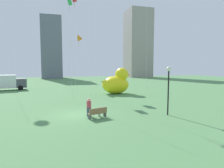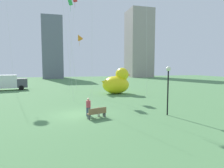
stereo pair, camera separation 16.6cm
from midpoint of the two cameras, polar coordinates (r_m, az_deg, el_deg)
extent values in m
plane|color=#53864F|center=(17.66, -10.10, -9.06)|extent=(140.00, 140.00, 0.00)
cube|color=olive|center=(16.20, -4.37, -8.76)|extent=(1.71, 0.95, 0.06)
cube|color=olive|center=(15.98, -4.03, -8.01)|extent=(1.59, 0.58, 0.45)
cube|color=#47474C|center=(15.92, -6.75, -9.86)|extent=(0.19, 0.38, 0.39)
cube|color=#47474C|center=(16.62, -2.08, -9.19)|extent=(0.19, 0.38, 0.39)
cylinder|color=#38476B|center=(16.87, -7.18, -8.31)|extent=(0.18, 0.18, 0.79)
cylinder|color=#38476B|center=(16.90, -6.50, -8.28)|extent=(0.18, 0.18, 0.79)
cylinder|color=#B23F4C|center=(16.74, -6.87, -6.00)|extent=(0.39, 0.39, 0.59)
sphere|color=#D8AD8C|center=(16.67, -6.88, -4.62)|extent=(0.23, 0.23, 0.23)
cylinder|color=silver|center=(16.74, -3.94, -9.05)|extent=(0.09, 0.09, 0.41)
cylinder|color=silver|center=(16.76, -3.59, -9.04)|extent=(0.09, 0.09, 0.41)
cylinder|color=#D85999|center=(16.67, -3.77, -7.85)|extent=(0.21, 0.21, 0.31)
sphere|color=#D8AD8C|center=(16.62, -3.78, -7.13)|extent=(0.12, 0.12, 0.12)
ellipsoid|color=yellow|center=(30.72, 1.33, -0.25)|extent=(4.41, 3.26, 2.88)
sphere|color=yellow|center=(30.92, 3.21, 2.93)|extent=(2.15, 2.15, 2.15)
cone|color=orange|center=(31.25, 4.90, 2.75)|extent=(0.97, 0.97, 0.97)
cone|color=yellow|center=(30.19, -2.16, 0.56)|extent=(1.32, 1.15, 1.38)
cylinder|color=black|center=(17.57, 16.74, -2.65)|extent=(0.12, 0.12, 3.99)
sphere|color=#EAEACC|center=(17.42, 16.92, 4.41)|extent=(0.42, 0.42, 0.42)
cube|color=white|center=(40.22, -29.95, 0.63)|extent=(4.99, 3.30, 2.40)
cube|color=#4C4C56|center=(40.30, -25.40, 0.31)|extent=(2.27, 2.65, 1.68)
cylinder|color=black|center=(40.36, -25.64, -0.89)|extent=(1.43, 2.54, 0.90)
cube|color=slate|center=(78.46, -17.28, 10.24)|extent=(7.51, 10.17, 23.32)
cube|color=#9E938C|center=(85.39, 8.15, 11.83)|extent=(9.88, 10.65, 28.83)
cylinder|color=silver|center=(25.04, -5.86, 12.17)|extent=(0.04, 0.74, 14.79)
cylinder|color=silver|center=(26.48, -13.49, 14.66)|extent=(1.43, 3.93, 17.52)
cylinder|color=silver|center=(37.41, -11.49, 6.18)|extent=(1.07, 2.57, 10.16)
cone|color=orange|center=(38.48, -9.73, 13.77)|extent=(1.88, 1.75, 1.53)
cylinder|color=orange|center=(38.35, -9.71, 12.44)|extent=(0.04, 0.04, 1.60)
cylinder|color=silver|center=(38.72, -11.89, 11.76)|extent=(1.62, 1.57, 17.74)
cylinder|color=red|center=(41.25, -11.02, 22.69)|extent=(0.04, 0.04, 1.60)
cylinder|color=silver|center=(35.95, -12.02, 10.73)|extent=(1.36, 0.23, 15.80)
cube|color=green|center=(36.93, -12.38, 23.12)|extent=(0.98, 0.79, 1.22)
cylinder|color=green|center=(36.66, -12.35, 21.78)|extent=(0.04, 0.04, 1.60)
cylinder|color=silver|center=(40.00, -28.45, 13.00)|extent=(1.07, 0.67, 20.45)
cylinder|color=silver|center=(28.91, 10.58, 12.68)|extent=(0.17, 0.42, 16.32)
camera|label=1|loc=(0.08, -89.80, 0.02)|focal=30.32mm
camera|label=2|loc=(0.08, 90.20, -0.02)|focal=30.32mm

